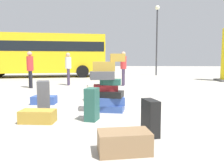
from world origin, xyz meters
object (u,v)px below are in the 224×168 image
Objects in this scene: suitcase_brown_white_trunk at (124,142)px; lamp_post at (157,30)px; suitcase_navy_left_side at (44,100)px; parked_bus at (39,52)px; person_bearded_onlooker at (30,66)px; suitcase_charcoal_behind_tower at (44,97)px; person_tourist_with_camera at (123,65)px; person_passerby_in_red at (68,66)px; suitcase_tower at (108,89)px; suitcase_cream_upright_blue at (91,93)px; suitcase_black_foreground_far at (150,118)px; suitcase_tan_foreground_near at (38,116)px; suitcase_teal_right_side at (92,104)px.

lamp_post is at bearing 69.12° from suitcase_brown_white_trunk.
suitcase_navy_left_side is 11.30m from parked_bus.
suitcase_charcoal_behind_tower is at bearing -9.45° from person_bearded_onlooker.
suitcase_navy_left_side is at bearing -15.99° from person_tourist_with_camera.
person_bearded_onlooker reaches higher than person_passerby_in_red.
suitcase_cream_upright_blue is (-0.65, 1.44, -0.31)m from suitcase_tower.
person_passerby_in_red is at bearing 96.56° from suitcase_black_foreground_far.
person_bearded_onlooker is at bearing 109.30° from suitcase_brown_white_trunk.
person_passerby_in_red reaches higher than suitcase_brown_white_trunk.
person_tourist_with_camera is 0.30× the size of lamp_post.
person_bearded_onlooker is (-4.39, 7.18, 0.84)m from suitcase_brown_white_trunk.
suitcase_brown_white_trunk is at bearing 9.36° from person_tourist_with_camera.
suitcase_brown_white_trunk is 1.06× the size of suitcase_navy_left_side.
suitcase_brown_white_trunk is 0.13× the size of lamp_post.
suitcase_charcoal_behind_tower is 6.29m from person_passerby_in_red.
parked_bus is at bearing 103.11° from suitcase_brown_white_trunk.
suitcase_charcoal_behind_tower is 15.12m from lamp_post.
suitcase_tower is 0.15× the size of parked_bus.
parked_bus reaches higher than person_tourist_with_camera.
suitcase_cream_upright_blue is at bearing 114.42° from suitcase_tower.
person_passerby_in_red is 0.17× the size of parked_bus.
person_bearded_onlooker reaches higher than suitcase_cream_upright_blue.
lamp_post reaches higher than person_tourist_with_camera.
suitcase_navy_left_side is at bearing -110.88° from lamp_post.
suitcase_tan_foreground_near is 15.86m from lamp_post.
person_tourist_with_camera is at bearing 63.62° from suitcase_navy_left_side.
suitcase_charcoal_behind_tower reaches higher than suitcase_brown_white_trunk.
suitcase_tower is at bearing 87.56° from suitcase_brown_white_trunk.
suitcase_charcoal_behind_tower reaches higher than suitcase_cream_upright_blue.
suitcase_tan_foreground_near is 2.35m from suitcase_black_foreground_far.
parked_bus reaches higher than suitcase_charcoal_behind_tower.
lamp_post reaches higher than suitcase_brown_white_trunk.
person_tourist_with_camera reaches higher than suitcase_teal_right_side.
lamp_post is (6.89, 9.10, 2.75)m from person_bearded_onlooker.
lamp_post is at bearing 107.30° from person_bearded_onlooker.
suitcase_tower is 0.85× the size of person_tourist_with_camera.
suitcase_brown_white_trunk is at bearing -80.30° from suitcase_tower.
suitcase_cream_upright_blue is (1.30, 0.60, 0.14)m from suitcase_navy_left_side.
suitcase_teal_right_side is 1.34× the size of suitcase_cream_upright_blue.
suitcase_navy_left_side is (-0.59, 1.98, -0.01)m from suitcase_tan_foreground_near.
person_passerby_in_red is (-1.12, 6.95, 0.86)m from suitcase_tan_foreground_near.
suitcase_navy_left_side is at bearing -82.93° from parked_bus.
suitcase_tan_foreground_near is 0.89× the size of suitcase_charcoal_behind_tower.
suitcase_charcoal_behind_tower is (-1.96, 2.22, 0.24)m from suitcase_brown_white_trunk.
suitcase_charcoal_behind_tower is at bearing -7.98° from person_tourist_with_camera.
suitcase_tower is 12.81m from parked_bus.
suitcase_charcoal_behind_tower is 5.55m from person_bearded_onlooker.
person_tourist_with_camera reaches higher than suitcase_tan_foreground_near.
suitcase_cream_upright_blue is 0.05× the size of parked_bus.
suitcase_brown_white_trunk is 4.19m from suitcase_cream_upright_blue.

